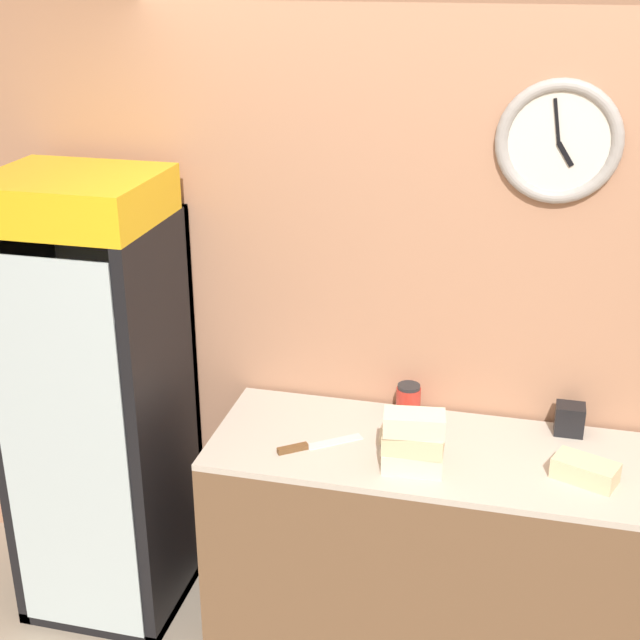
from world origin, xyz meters
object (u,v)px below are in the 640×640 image
object	(u,v)px
beverage_cooler	(101,381)
sandwich_stack_middle	(413,442)
condiment_jar	(408,400)
sandwich_flat_right	(408,434)
napkin_dispenser	(570,419)
chefs_knife	(308,446)
sandwich_stack_top	(414,423)
sandwich_flat_left	(585,470)
sandwich_stack_bottom	(412,461)

from	to	relation	value
beverage_cooler	sandwich_stack_middle	distance (m)	1.34
sandwich_stack_middle	condiment_jar	world-z (taller)	sandwich_stack_middle
sandwich_flat_right	napkin_dispenser	distance (m)	0.64
beverage_cooler	chefs_knife	world-z (taller)	beverage_cooler
sandwich_stack_top	chefs_knife	xyz separation A→B (m)	(-0.40, 0.06, -0.18)
sandwich_flat_left	sandwich_flat_right	size ratio (longest dim) A/B	1.23
sandwich_flat_left	napkin_dispenser	size ratio (longest dim) A/B	2.05
sandwich_stack_bottom	sandwich_stack_middle	xyz separation A→B (m)	(0.00, 0.00, 0.08)
beverage_cooler	condiment_jar	size ratio (longest dim) A/B	14.27
sandwich_stack_middle	chefs_knife	bearing A→B (deg)	171.40
sandwich_stack_top	chefs_knife	bearing A→B (deg)	171.40
sandwich_stack_bottom	sandwich_stack_middle	size ratio (longest dim) A/B	1.02
sandwich_stack_middle	sandwich_stack_top	world-z (taller)	sandwich_stack_top
condiment_jar	beverage_cooler	bearing A→B (deg)	-171.37
sandwich_stack_middle	sandwich_stack_top	xyz separation A→B (m)	(0.00, 0.00, 0.08)
chefs_knife	condiment_jar	distance (m)	0.48
sandwich_flat_left	chefs_knife	bearing A→B (deg)	-178.81
napkin_dispenser	sandwich_stack_top	bearing A→B (deg)	-143.21
sandwich_flat_left	sandwich_flat_right	bearing A→B (deg)	170.76
condiment_jar	sandwich_flat_left	bearing A→B (deg)	-25.60
sandwich_stack_middle	chefs_knife	xyz separation A→B (m)	(-0.40, 0.06, -0.11)
sandwich_flat_left	chefs_knife	world-z (taller)	sandwich_flat_left
sandwich_stack_top	condiment_jar	bearing A→B (deg)	100.73
sandwich_stack_bottom	sandwich_flat_left	distance (m)	0.61
sandwich_flat_left	condiment_jar	world-z (taller)	condiment_jar
sandwich_flat_left	sandwich_stack_bottom	bearing A→B (deg)	-172.25
sandwich_flat_right	sandwich_stack_bottom	bearing A→B (deg)	-76.20
napkin_dispenser	condiment_jar	bearing A→B (deg)	-179.61
sandwich_stack_top	sandwich_flat_left	size ratio (longest dim) A/B	0.93
sandwich_stack_top	condiment_jar	xyz separation A→B (m)	(-0.08, 0.41, -0.13)
sandwich_stack_middle	sandwich_flat_left	bearing A→B (deg)	7.75
sandwich_stack_middle	sandwich_flat_right	xyz separation A→B (m)	(-0.05, 0.19, -0.08)
sandwich_stack_middle	chefs_knife	size ratio (longest dim) A/B	0.75
sandwich_flat_left	sandwich_stack_middle	bearing A→B (deg)	-172.25
sandwich_stack_middle	sandwich_flat_right	size ratio (longest dim) A/B	1.10
sandwich_flat_left	condiment_jar	distance (m)	0.75
sandwich_stack_top	sandwich_flat_right	xyz separation A→B (m)	(-0.05, 0.19, -0.16)
beverage_cooler	sandwich_stack_bottom	size ratio (longest dim) A/B	8.47
sandwich_stack_bottom	sandwich_flat_left	world-z (taller)	same
sandwich_stack_bottom	sandwich_flat_left	xyz separation A→B (m)	(0.60, 0.08, -0.00)
sandwich_flat_left	chefs_knife	distance (m)	1.00
beverage_cooler	napkin_dispenser	distance (m)	1.88
sandwich_stack_bottom	sandwich_stack_top	bearing A→B (deg)	0.00
beverage_cooler	chefs_knife	bearing A→B (deg)	-9.67
sandwich_flat_left	napkin_dispenser	xyz separation A→B (m)	(-0.05, 0.33, 0.02)
sandwich_stack_middle	sandwich_flat_right	world-z (taller)	sandwich_stack_middle
sandwich_flat_right	chefs_knife	bearing A→B (deg)	-160.54
condiment_jar	sandwich_flat_right	bearing A→B (deg)	-81.93
sandwich_flat_left	napkin_dispenser	bearing A→B (deg)	98.90
sandwich_stack_middle	chefs_knife	world-z (taller)	sandwich_stack_middle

